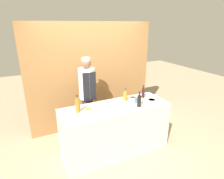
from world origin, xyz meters
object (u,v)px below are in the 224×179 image
object	(u,v)px
bottle_wine	(143,93)
chef_center	(88,96)
bottle_soy	(139,101)
sauce_bowl_orange	(88,110)
sauce_bowl_brown	(133,98)
bottle_vinegar	(125,96)
cutting_board	(114,107)
cup_blue	(137,100)
cup_steel	(156,97)
bottle_amber	(78,106)
sauce_bowl_red	(152,101)

from	to	relation	value
bottle_wine	chef_center	bearing A→B (deg)	154.60
bottle_soy	sauce_bowl_orange	bearing A→B (deg)	166.32
sauce_bowl_orange	bottle_soy	xyz separation A→B (m)	(0.89, -0.22, 0.09)
sauce_bowl_brown	bottle_vinegar	bearing A→B (deg)	178.54
bottle_soy	bottle_wine	size ratio (longest dim) A/B	1.12
cutting_board	cup_blue	size ratio (longest dim) A/B	4.07
cup_steel	cutting_board	bearing A→B (deg)	176.97
bottle_amber	bottle_vinegar	bearing A→B (deg)	4.56
bottle_wine	cup_steel	size ratio (longest dim) A/B	2.48
sauce_bowl_red	chef_center	world-z (taller)	chef_center
bottle_soy	cup_blue	size ratio (longest dim) A/B	2.99
bottle_vinegar	sauce_bowl_brown	bearing A→B (deg)	-1.46
sauce_bowl_orange	bottle_vinegar	size ratio (longest dim) A/B	0.49
cutting_board	cup_steel	world-z (taller)	cup_steel
sauce_bowl_red	sauce_bowl_brown	xyz separation A→B (m)	(-0.26, 0.27, -0.00)
sauce_bowl_orange	bottle_soy	bearing A→B (deg)	-13.68
sauce_bowl_orange	bottle_amber	distance (m)	0.20
cutting_board	cup_blue	xyz separation A→B (m)	(0.49, -0.00, 0.04)
bottle_vinegar	cup_steel	bearing A→B (deg)	-22.08
sauce_bowl_red	bottle_vinegar	world-z (taller)	bottle_vinegar
bottle_vinegar	bottle_amber	size ratio (longest dim) A/B	0.81
bottle_amber	cutting_board	bearing A→B (deg)	-9.20
sauce_bowl_red	cup_blue	distance (m)	0.30
bottle_vinegar	bottle_wine	bearing A→B (deg)	-2.02
chef_center	cutting_board	bearing A→B (deg)	-67.62
cutting_board	cup_steel	bearing A→B (deg)	-3.03
cutting_board	sauce_bowl_orange	bearing A→B (deg)	173.60
cup_blue	chef_center	xyz separation A→B (m)	(-0.75, 0.65, -0.02)
sauce_bowl_orange	bottle_amber	xyz separation A→B (m)	(-0.16, 0.05, 0.09)
bottle_amber	bottle_wine	distance (m)	1.38
bottle_vinegar	bottle_soy	distance (m)	0.36
bottle_amber	cup_blue	bearing A→B (deg)	-5.36
sauce_bowl_red	bottle_amber	distance (m)	1.42
bottle_vinegar	bottle_amber	bearing A→B (deg)	-175.44
bottle_amber	bottle_soy	world-z (taller)	bottle_amber
bottle_soy	chef_center	size ratio (longest dim) A/B	0.17
cup_blue	chef_center	world-z (taller)	chef_center
cutting_board	bottle_vinegar	size ratio (longest dim) A/B	1.61
sauce_bowl_red	chef_center	xyz separation A→B (m)	(-1.04, 0.74, 0.00)
bottle_vinegar	cup_blue	size ratio (longest dim) A/B	2.53
sauce_bowl_brown	chef_center	distance (m)	0.91
sauce_bowl_brown	cup_blue	world-z (taller)	cup_blue
cutting_board	bottle_amber	xyz separation A→B (m)	(-0.63, 0.10, 0.11)
sauce_bowl_red	cutting_board	distance (m)	0.78
cup_steel	chef_center	distance (m)	1.36
bottle_amber	cup_blue	distance (m)	1.12
bottle_amber	chef_center	size ratio (longest dim) A/B	0.17
bottle_wine	sauce_bowl_brown	bearing A→B (deg)	177.58
sauce_bowl_red	bottle_wine	xyz separation A→B (m)	(-0.02, 0.26, 0.08)
chef_center	bottle_amber	bearing A→B (deg)	-123.48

